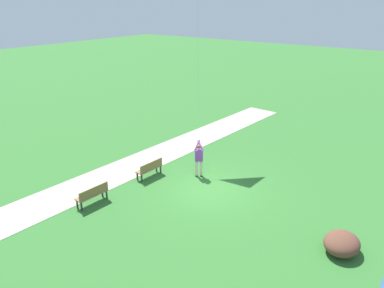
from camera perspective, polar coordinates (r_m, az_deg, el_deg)
The scene contains 6 objects.
ground_plane at distance 17.67m, azimuth 2.76°, elevation -7.27°, with size 120.00×120.00×0.00m, color #33702D.
walkway_path at distance 19.39m, azimuth -13.15°, elevation -5.07°, with size 2.40×32.00×0.02m, color #B7AD99.
person_kite_flyer at distance 18.62m, azimuth 1.08°, elevation -2.08°, with size 0.56×0.61×1.83m.
park_bench_near_walkway at distance 18.85m, azimuth -6.56°, elevation -3.70°, with size 0.53×1.52×0.88m.
park_bench_far_walkway at distance 16.93m, azimuth -15.20°, elevation -7.49°, with size 0.53×1.52×0.88m.
lakeside_shrub at distance 14.67m, azimuth 22.25°, elevation -14.10°, with size 1.25×1.49×0.72m, color brown.
Camera 1 is at (-8.54, 12.91, 8.54)m, focal length 34.32 mm.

